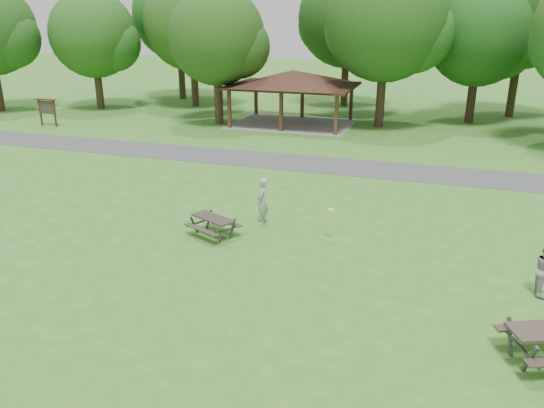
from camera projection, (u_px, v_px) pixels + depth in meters
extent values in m
plane|color=#337020|center=(196.00, 288.00, 15.20)|extent=(160.00, 160.00, 0.00)
cube|color=#414143|center=(313.00, 164.00, 27.73)|extent=(120.00, 3.20, 0.02)
cube|color=#3B2415|center=(229.00, 109.00, 36.07)|extent=(0.22, 0.22, 2.60)
cube|color=#3D2216|center=(256.00, 98.00, 40.90)|extent=(0.22, 0.22, 2.60)
cube|color=#3C2015|center=(281.00, 112.00, 34.99)|extent=(0.22, 0.22, 2.60)
cube|color=#382514|center=(302.00, 100.00, 39.82)|extent=(0.22, 0.22, 2.60)
cube|color=#3E2816|center=(336.00, 115.00, 33.91)|extent=(0.22, 0.22, 2.60)
cube|color=#331B12|center=(351.00, 103.00, 38.74)|extent=(0.22, 0.22, 2.60)
cube|color=black|center=(293.00, 86.00, 36.94)|extent=(8.60, 6.60, 0.16)
pyramid|color=#311B13|center=(293.00, 77.00, 36.74)|extent=(7.01, 7.01, 1.00)
cube|color=gray|center=(292.00, 124.00, 37.84)|extent=(8.40, 6.40, 0.03)
cube|color=#371D14|center=(40.00, 113.00, 37.01)|extent=(0.10, 0.10, 1.80)
cube|color=#352013|center=(55.00, 114.00, 36.66)|extent=(0.10, 0.10, 1.80)
cube|color=#302722|center=(47.00, 107.00, 36.70)|extent=(1.40, 0.06, 0.90)
cube|color=black|center=(46.00, 99.00, 36.51)|extent=(1.60, 0.30, 0.06)
sphere|color=#184614|center=(9.00, 38.00, 40.94)|extent=(4.68, 4.68, 4.68)
cylinder|color=#322416|center=(99.00, 88.00, 43.58)|extent=(0.60, 0.60, 3.32)
sphere|color=#1B4915|center=(93.00, 34.00, 42.16)|extent=(6.80, 6.80, 6.80)
sphere|color=#194D16|center=(113.00, 43.00, 42.21)|extent=(4.42, 4.42, 4.42)
sphere|color=#1C4F16|center=(78.00, 41.00, 42.55)|extent=(4.08, 4.08, 4.08)
cylinder|color=black|center=(195.00, 83.00, 44.58)|extent=(0.60, 0.60, 3.85)
sphere|color=#1E4714|center=(192.00, 22.00, 42.94)|extent=(7.80, 7.80, 7.80)
sphere|color=#194212|center=(213.00, 32.00, 42.96)|extent=(5.07, 5.07, 5.07)
sphere|color=#1C4914|center=(174.00, 30.00, 43.42)|extent=(4.68, 4.68, 4.68)
cylinder|color=#2F2115|center=(219.00, 99.00, 37.37)|extent=(0.60, 0.60, 3.50)
sphere|color=#1B4012|center=(216.00, 36.00, 35.94)|extent=(6.60, 6.60, 6.60)
sphere|color=#1B4112|center=(239.00, 47.00, 36.00)|extent=(4.29, 4.29, 4.29)
sphere|color=#1B4E16|center=(198.00, 44.00, 36.31)|extent=(3.96, 3.96, 3.96)
cylinder|color=black|center=(381.00, 97.00, 36.31)|extent=(0.60, 0.60, 4.02)
sphere|color=#184413|center=(386.00, 20.00, 34.61)|extent=(8.00, 8.00, 8.00)
sphere|color=#174D16|center=(413.00, 33.00, 34.63)|extent=(5.20, 5.20, 5.20)
sphere|color=#164F17|center=(360.00, 30.00, 35.10)|extent=(4.80, 4.80, 4.80)
cylinder|color=black|center=(471.00, 99.00, 37.79)|extent=(0.60, 0.60, 3.43)
sphere|color=#134012|center=(479.00, 35.00, 36.32)|extent=(7.00, 7.00, 7.00)
sphere|color=#184E16|center=(502.00, 46.00, 36.37)|extent=(4.55, 4.55, 4.55)
sphere|color=#153F12|center=(457.00, 43.00, 36.73)|extent=(4.20, 4.20, 4.20)
cylinder|color=#332316|center=(182.00, 74.00, 48.50)|extent=(0.60, 0.60, 4.38)
sphere|color=#174D16|center=(178.00, 14.00, 46.75)|extent=(8.00, 8.00, 8.00)
sphere|color=#1A4814|center=(199.00, 24.00, 46.76)|extent=(5.20, 5.20, 5.20)
sphere|color=#124012|center=(162.00, 21.00, 47.24)|extent=(4.80, 4.80, 4.80)
cylinder|color=black|center=(345.00, 81.00, 44.62)|extent=(0.60, 0.60, 4.13)
sphere|color=#164012|center=(348.00, 18.00, 42.90)|extent=(8.00, 8.00, 8.00)
sphere|color=#1E4814|center=(370.00, 28.00, 42.92)|extent=(5.20, 5.20, 5.20)
sphere|color=#194B15|center=(327.00, 25.00, 43.39)|extent=(4.80, 4.80, 4.80)
cylinder|color=#312115|center=(513.00, 86.00, 39.86)|extent=(0.60, 0.60, 4.55)
sphere|color=#174212|center=(525.00, 10.00, 38.02)|extent=(8.40, 8.40, 8.40)
sphere|color=#224E16|center=(499.00, 19.00, 38.55)|extent=(5.04, 5.04, 5.04)
cube|color=#2A231E|center=(213.00, 218.00, 18.56)|extent=(1.76, 1.28, 0.05)
cube|color=#2E2721|center=(201.00, 229.00, 18.28)|extent=(1.59, 0.90, 0.04)
cube|color=#2C2620|center=(225.00, 221.00, 19.02)|extent=(1.59, 0.90, 0.04)
cube|color=#3A3A3C|center=(194.00, 225.00, 18.84)|extent=(0.19, 0.33, 0.71)
cube|color=#393A3C|center=(209.00, 220.00, 19.31)|extent=(0.19, 0.33, 0.71)
cube|color=#414244|center=(202.00, 222.00, 19.07)|extent=(0.61, 1.23, 0.05)
cube|color=#47474A|center=(218.00, 234.00, 18.03)|extent=(0.19, 0.33, 0.71)
cube|color=#414144|center=(233.00, 229.00, 18.51)|extent=(0.19, 0.33, 0.71)
cube|color=#3E3E41|center=(225.00, 231.00, 18.26)|extent=(0.61, 1.23, 0.05)
cube|color=#322924|center=(537.00, 327.00, 12.44)|extent=(1.96, 1.04, 0.04)
cube|color=#404043|center=(530.00, 359.00, 11.39)|extent=(0.22, 0.41, 0.87)
cube|color=#424245|center=(510.00, 337.00, 12.18)|extent=(0.22, 0.41, 0.87)
cube|color=#3A3B3D|center=(520.00, 346.00, 11.78)|extent=(0.69, 1.53, 0.06)
cylinder|color=yellow|center=(331.00, 209.00, 18.02)|extent=(0.30, 0.30, 0.02)
imported|color=#A1A2A4|center=(262.00, 201.00, 19.62)|extent=(0.54, 0.71, 1.75)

